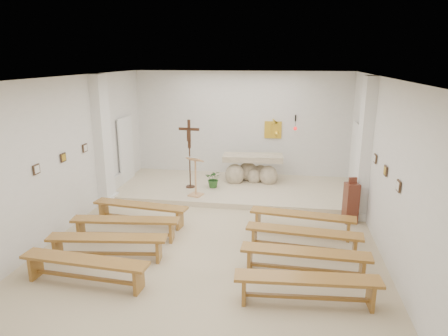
% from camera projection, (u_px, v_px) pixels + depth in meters
% --- Properties ---
extents(ground, '(7.00, 10.00, 0.00)m').
position_uv_depth(ground, '(213.00, 242.00, 8.74)').
color(ground, beige).
rests_on(ground, ground).
extents(wall_left, '(0.02, 10.00, 3.50)m').
position_uv_depth(wall_left, '(57.00, 158.00, 8.80)').
color(wall_left, silver).
rests_on(wall_left, ground).
extents(wall_right, '(0.02, 10.00, 3.50)m').
position_uv_depth(wall_right, '(389.00, 172.00, 7.74)').
color(wall_right, silver).
rests_on(wall_right, ground).
extents(wall_back, '(7.00, 0.02, 3.50)m').
position_uv_depth(wall_back, '(241.00, 126.00, 13.02)').
color(wall_back, silver).
rests_on(wall_back, ground).
extents(ceiling, '(7.00, 10.00, 0.02)m').
position_uv_depth(ceiling, '(212.00, 79.00, 7.81)').
color(ceiling, silver).
rests_on(ceiling, wall_back).
extents(sanctuary_platform, '(6.98, 3.00, 0.15)m').
position_uv_depth(sanctuary_platform, '(234.00, 189.00, 12.05)').
color(sanctuary_platform, beige).
rests_on(sanctuary_platform, ground).
extents(pilaster_left, '(0.26, 0.55, 3.50)m').
position_uv_depth(pilaster_left, '(103.00, 141.00, 10.68)').
color(pilaster_left, white).
rests_on(pilaster_left, ground).
extents(pilaster_right, '(0.26, 0.55, 3.50)m').
position_uv_depth(pilaster_right, '(364.00, 149.00, 9.66)').
color(pilaster_right, white).
rests_on(pilaster_right, ground).
extents(gold_wall_relief, '(0.55, 0.04, 0.55)m').
position_uv_depth(gold_wall_relief, '(273.00, 130.00, 12.86)').
color(gold_wall_relief, yellow).
rests_on(gold_wall_relief, wall_back).
extents(sanctuary_lamp, '(0.11, 0.36, 0.44)m').
position_uv_depth(sanctuary_lamp, '(295.00, 127.00, 12.47)').
color(sanctuary_lamp, black).
rests_on(sanctuary_lamp, wall_back).
extents(station_frame_left_front, '(0.03, 0.20, 0.20)m').
position_uv_depth(station_frame_left_front, '(36.00, 169.00, 8.04)').
color(station_frame_left_front, '#3B291A').
rests_on(station_frame_left_front, wall_left).
extents(station_frame_left_mid, '(0.03, 0.20, 0.20)m').
position_uv_depth(station_frame_left_mid, '(63.00, 157.00, 8.99)').
color(station_frame_left_mid, '#3B291A').
rests_on(station_frame_left_mid, wall_left).
extents(station_frame_left_rear, '(0.03, 0.20, 0.20)m').
position_uv_depth(station_frame_left_rear, '(85.00, 148.00, 9.95)').
color(station_frame_left_rear, '#3B291A').
rests_on(station_frame_left_rear, wall_left).
extents(station_frame_right_front, '(0.03, 0.20, 0.20)m').
position_uv_depth(station_frame_right_front, '(399.00, 186.00, 6.99)').
color(station_frame_right_front, '#3B291A').
rests_on(station_frame_right_front, wall_right).
extents(station_frame_right_mid, '(0.03, 0.20, 0.20)m').
position_uv_depth(station_frame_right_mid, '(386.00, 171.00, 7.94)').
color(station_frame_right_mid, '#3B291A').
rests_on(station_frame_right_mid, wall_right).
extents(station_frame_right_rear, '(0.03, 0.20, 0.20)m').
position_uv_depth(station_frame_right_rear, '(375.00, 159.00, 8.89)').
color(station_frame_right_rear, '#3B291A').
rests_on(station_frame_right_rear, wall_right).
extents(radiator_left, '(0.10, 0.85, 0.52)m').
position_uv_depth(radiator_left, '(116.00, 185.00, 11.75)').
color(radiator_left, silver).
rests_on(radiator_left, ground).
extents(radiator_right, '(0.10, 0.85, 0.52)m').
position_uv_depth(radiator_right, '(357.00, 197.00, 10.71)').
color(radiator_right, silver).
rests_on(radiator_right, ground).
extents(altar, '(1.87, 0.87, 0.94)m').
position_uv_depth(altar, '(252.00, 170.00, 12.40)').
color(altar, beige).
rests_on(altar, sanctuary_platform).
extents(lectern, '(0.49, 0.45, 1.16)m').
position_uv_depth(lectern, '(195.00, 176.00, 11.07)').
color(lectern, tan).
rests_on(lectern, sanctuary_platform).
extents(crucifix_stand, '(0.62, 0.27, 2.03)m').
position_uv_depth(crucifix_stand, '(189.00, 149.00, 11.64)').
color(crucifix_stand, '#3B1F13').
rests_on(crucifix_stand, sanctuary_platform).
extents(potted_plant, '(0.49, 0.42, 0.54)m').
position_uv_depth(potted_plant, '(214.00, 179.00, 11.86)').
color(potted_plant, '#295823').
rests_on(potted_plant, sanctuary_platform).
extents(donation_pedestal, '(0.37, 0.37, 1.15)m').
position_uv_depth(donation_pedestal, '(351.00, 203.00, 9.66)').
color(donation_pedestal, '#5D2C1A').
rests_on(donation_pedestal, ground).
extents(bench_left_front, '(2.38, 0.65, 0.50)m').
position_uv_depth(bench_left_front, '(140.00, 209.00, 9.62)').
color(bench_left_front, olive).
rests_on(bench_left_front, ground).
extents(bench_right_front, '(2.38, 0.68, 0.50)m').
position_uv_depth(bench_right_front, '(302.00, 219.00, 9.03)').
color(bench_right_front, olive).
rests_on(bench_right_front, ground).
extents(bench_left_second, '(2.38, 0.63, 0.50)m').
position_uv_depth(bench_left_second, '(126.00, 224.00, 8.75)').
color(bench_left_second, olive).
rests_on(bench_left_second, ground).
extents(bench_right_second, '(2.37, 0.59, 0.50)m').
position_uv_depth(bench_right_second, '(303.00, 236.00, 8.16)').
color(bench_right_second, olive).
rests_on(bench_right_second, ground).
extents(bench_left_third, '(2.38, 0.67, 0.50)m').
position_uv_depth(bench_left_third, '(107.00, 242.00, 7.88)').
color(bench_left_third, olive).
rests_on(bench_left_third, ground).
extents(bench_right_third, '(2.36, 0.45, 0.50)m').
position_uv_depth(bench_right_third, '(305.00, 257.00, 7.29)').
color(bench_right_third, olive).
rests_on(bench_right_third, ground).
extents(bench_left_fourth, '(2.37, 0.54, 0.50)m').
position_uv_depth(bench_left_fourth, '(85.00, 265.00, 7.01)').
color(bench_left_fourth, olive).
rests_on(bench_left_fourth, ground).
extents(bench_right_fourth, '(2.37, 0.54, 0.50)m').
position_uv_depth(bench_right_fourth, '(307.00, 284.00, 6.43)').
color(bench_right_fourth, olive).
rests_on(bench_right_fourth, ground).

